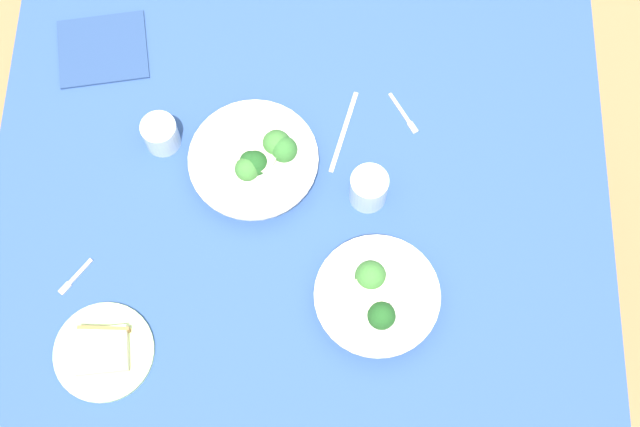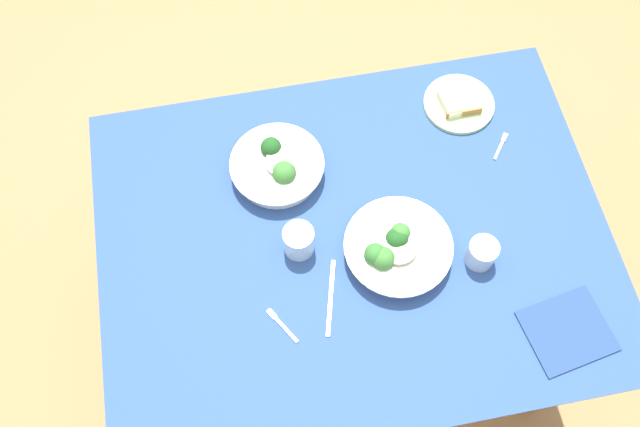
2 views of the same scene
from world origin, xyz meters
name	(u,v)px [view 1 (image 1 of 2)]	position (x,y,z in m)	size (l,w,h in m)	color
ground_plane	(305,284)	(0.00, 0.00, 0.00)	(6.00, 6.00, 0.00)	#9E7547
dining_table	(300,212)	(0.00, 0.00, 0.63)	(1.34, 1.03, 0.74)	#2D4C84
broccoli_bowl_far	(376,297)	(-0.17, 0.23, 0.77)	(0.26, 0.26, 0.09)	silver
broccoli_bowl_near	(256,161)	(0.09, -0.06, 0.77)	(0.28, 0.28, 0.09)	silver
bread_side_plate	(103,351)	(0.38, 0.35, 0.75)	(0.20, 0.20, 0.04)	#B7D684
water_glass_center	(369,190)	(-0.15, 0.00, 0.78)	(0.08, 0.08, 0.09)	silver
water_glass_side	(161,134)	(0.30, -0.12, 0.77)	(0.08, 0.08, 0.08)	silver
fork_by_far_bowl	(404,115)	(-0.23, -0.20, 0.74)	(0.07, 0.10, 0.00)	#B7B7BC
fork_by_near_bowl	(74,278)	(0.46, 0.20, 0.74)	(0.07, 0.08, 0.00)	#B7B7BC
table_knife_left	(344,132)	(-0.09, -0.15, 0.74)	(0.20, 0.01, 0.00)	#B7B7BC
napkin_folded_upper	(103,49)	(0.46, -0.35, 0.74)	(0.20, 0.18, 0.01)	navy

